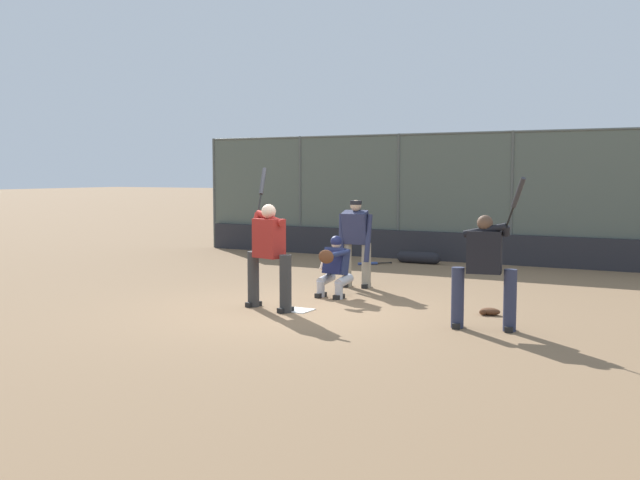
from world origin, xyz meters
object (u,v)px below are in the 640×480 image
at_px(spare_bat_near_backstop, 370,263).
at_px(equipment_bag_dugout_side, 419,258).
at_px(batter_on_deck, 485,268).
at_px(fielding_glove_on_dirt, 489,312).
at_px(catcher_behind_plate, 334,266).
at_px(umpire_home, 356,241).
at_px(batter_at_plate, 269,252).

distance_m(spare_bat_near_backstop, equipment_bag_dugout_side, 1.23).
xyz_separation_m(batter_on_deck, fielding_glove_on_dirt, (0.23, -1.10, -0.82)).
relative_size(catcher_behind_plate, fielding_glove_on_dirt, 3.46).
xyz_separation_m(spare_bat_near_backstop, fielding_glove_on_dirt, (-4.28, 4.94, 0.02)).
bearing_deg(equipment_bag_dugout_side, spare_bat_near_backstop, 42.47).
bearing_deg(umpire_home, fielding_glove_on_dirt, 145.75).
distance_m(batter_at_plate, umpire_home, 2.77).
bearing_deg(equipment_bag_dugout_side, batter_at_plate, 90.85).
bearing_deg(equipment_bag_dugout_side, fielding_glove_on_dirt, 120.30).
xyz_separation_m(catcher_behind_plate, umpire_home, (0.14, -1.19, 0.34)).
height_order(batter_at_plate, spare_bat_near_backstop, batter_at_plate).
xyz_separation_m(batter_on_deck, spare_bat_near_backstop, (4.51, -6.04, -0.85)).
bearing_deg(batter_on_deck, fielding_glove_on_dirt, 91.87).
bearing_deg(catcher_behind_plate, batter_on_deck, 158.47).
relative_size(batter_at_plate, fielding_glove_on_dirt, 7.28).
bearing_deg(catcher_behind_plate, equipment_bag_dugout_side, -81.45).
height_order(catcher_behind_plate, batter_on_deck, batter_on_deck).
relative_size(spare_bat_near_backstop, fielding_glove_on_dirt, 2.05).
relative_size(umpire_home, fielding_glove_on_dirt, 5.36).
distance_m(batter_at_plate, fielding_glove_on_dirt, 3.59).
xyz_separation_m(catcher_behind_plate, batter_on_deck, (-3.13, 1.46, 0.32)).
bearing_deg(batter_on_deck, catcher_behind_plate, 145.16).
bearing_deg(spare_bat_near_backstop, catcher_behind_plate, 61.93).
distance_m(batter_on_deck, fielding_glove_on_dirt, 1.39).
distance_m(batter_at_plate, equipment_bag_dugout_side, 7.02).
xyz_separation_m(batter_at_plate, umpire_home, (-0.23, -2.76, -0.03)).
distance_m(batter_at_plate, spare_bat_near_backstop, 6.29).
distance_m(batter_on_deck, spare_bat_near_backstop, 7.58).
height_order(fielding_glove_on_dirt, equipment_bag_dugout_side, equipment_bag_dugout_side).
xyz_separation_m(catcher_behind_plate, fielding_glove_on_dirt, (-2.90, 0.37, -0.51)).
bearing_deg(batter_at_plate, catcher_behind_plate, -88.23).
xyz_separation_m(catcher_behind_plate, spare_bat_near_backstop, (1.38, -4.57, -0.53)).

